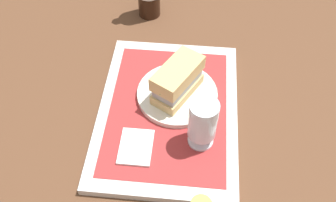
# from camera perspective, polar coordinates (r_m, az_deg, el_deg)

# --- Properties ---
(ground_plane) EXTENTS (3.00, 3.00, 0.00)m
(ground_plane) POSITION_cam_1_polar(r_m,az_deg,el_deg) (0.89, -0.00, -2.01)
(ground_plane) COLOR brown
(tray) EXTENTS (0.44, 0.32, 0.02)m
(tray) POSITION_cam_1_polar(r_m,az_deg,el_deg) (0.88, -0.00, -1.63)
(tray) COLOR silver
(tray) RESTS_ON ground_plane
(placemat) EXTENTS (0.38, 0.27, 0.00)m
(placemat) POSITION_cam_1_polar(r_m,az_deg,el_deg) (0.87, -0.00, -1.21)
(placemat) COLOR #9E2D2D
(placemat) RESTS_ON tray
(plate) EXTENTS (0.19, 0.19, 0.01)m
(plate) POSITION_cam_1_polar(r_m,az_deg,el_deg) (0.89, 1.41, 1.04)
(plate) COLOR silver
(plate) RESTS_ON placemat
(sandwich) EXTENTS (0.14, 0.12, 0.08)m
(sandwich) POSITION_cam_1_polar(r_m,az_deg,el_deg) (0.85, 1.34, 3.06)
(sandwich) COLOR tan
(sandwich) RESTS_ON plate
(beer_glass) EXTENTS (0.06, 0.06, 0.12)m
(beer_glass) POSITION_cam_1_polar(r_m,az_deg,el_deg) (0.77, 5.27, -3.26)
(beer_glass) COLOR silver
(beer_glass) RESTS_ON placemat
(napkin_folded) EXTENTS (0.09, 0.07, 0.01)m
(napkin_folded) POSITION_cam_1_polar(r_m,az_deg,el_deg) (0.81, -4.89, -6.94)
(napkin_folded) COLOR white
(napkin_folded) RESTS_ON placemat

